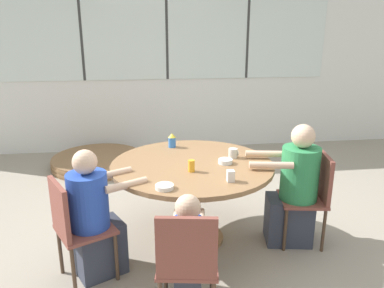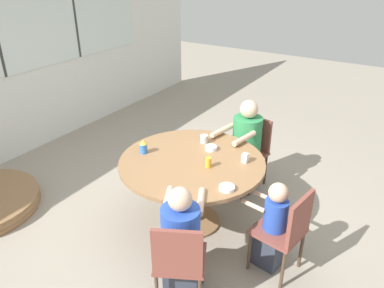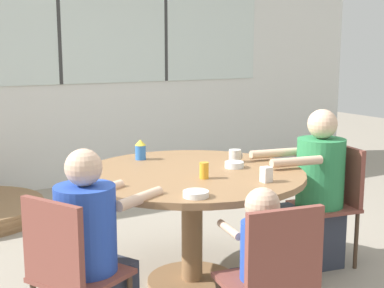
% 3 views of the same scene
% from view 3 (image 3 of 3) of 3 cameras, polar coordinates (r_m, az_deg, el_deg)
% --- Properties ---
extents(ground_plane, '(16.00, 16.00, 0.00)m').
position_cam_3_polar(ground_plane, '(3.73, -0.00, -14.55)').
color(ground_plane, gray).
extents(wall_back_with_windows, '(8.40, 0.08, 2.80)m').
position_cam_3_polar(wall_back_with_windows, '(6.14, -13.98, 8.69)').
color(wall_back_with_windows, silver).
rests_on(wall_back_with_windows, ground_plane).
extents(dining_table, '(1.47, 1.47, 0.77)m').
position_cam_3_polar(dining_table, '(3.51, -0.00, -5.16)').
color(dining_table, olive).
rests_on(dining_table, ground_plane).
extents(chair_for_woman_green_shirt, '(0.46, 0.46, 0.86)m').
position_cam_3_polar(chair_for_woman_green_shirt, '(4.04, 15.00, -5.19)').
color(chair_for_woman_green_shirt, brown).
rests_on(chair_for_woman_green_shirt, ground_plane).
extents(chair_for_man_blue_shirt, '(0.54, 0.54, 0.86)m').
position_cam_3_polar(chair_for_man_blue_shirt, '(2.74, -13.13, -12.53)').
color(chair_for_man_blue_shirt, brown).
rests_on(chair_for_man_blue_shirt, ground_plane).
extents(chair_for_toddler, '(0.46, 0.46, 0.86)m').
position_cam_3_polar(chair_for_toddler, '(2.60, 8.75, -13.69)').
color(chair_for_toddler, brown).
rests_on(chair_for_toddler, ground_plane).
extents(person_woman_green_shirt, '(0.67, 0.44, 1.14)m').
position_cam_3_polar(person_woman_green_shirt, '(3.95, 12.97, -5.54)').
color(person_woman_green_shirt, '#333847').
rests_on(person_woman_green_shirt, ground_plane).
extents(person_man_blue_shirt, '(0.64, 0.53, 1.07)m').
position_cam_3_polar(person_man_blue_shirt, '(2.86, -10.62, -12.14)').
color(person_man_blue_shirt, '#333847').
rests_on(person_man_blue_shirt, ground_plane).
extents(person_toddler, '(0.26, 0.41, 0.90)m').
position_cam_3_polar(person_toddler, '(2.76, 7.07, -14.16)').
color(person_toddler, '#333847').
rests_on(person_toddler, ground_plane).
extents(coffee_mug, '(0.09, 0.09, 0.09)m').
position_cam_3_polar(coffee_mug, '(3.76, 4.64, -1.27)').
color(coffee_mug, beige).
rests_on(coffee_mug, dining_table).
extents(sippy_cup, '(0.08, 0.08, 0.15)m').
position_cam_3_polar(sippy_cup, '(3.84, -5.52, -0.57)').
color(sippy_cup, blue).
rests_on(sippy_cup, dining_table).
extents(juice_glass, '(0.06, 0.06, 0.10)m').
position_cam_3_polar(juice_glass, '(3.27, 1.29, -2.84)').
color(juice_glass, gold).
rests_on(juice_glass, dining_table).
extents(milk_carton_small, '(0.06, 0.06, 0.09)m').
position_cam_3_polar(milk_carton_small, '(3.22, 7.93, -3.24)').
color(milk_carton_small, silver).
rests_on(milk_carton_small, dining_table).
extents(bowl_white_shallow, '(0.13, 0.13, 0.04)m').
position_cam_3_polar(bowl_white_shallow, '(3.58, 4.53, -2.22)').
color(bowl_white_shallow, silver).
rests_on(bowl_white_shallow, dining_table).
extents(bowl_cereal, '(0.14, 0.14, 0.03)m').
position_cam_3_polar(bowl_cereal, '(2.88, 0.41, -5.35)').
color(bowl_cereal, white).
rests_on(bowl_cereal, dining_table).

